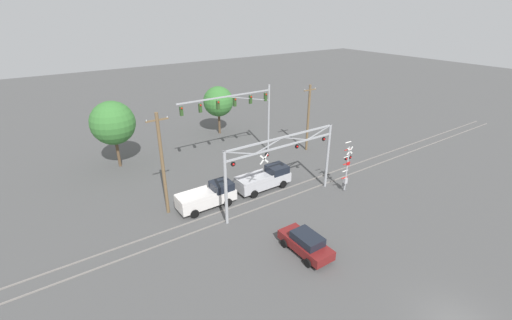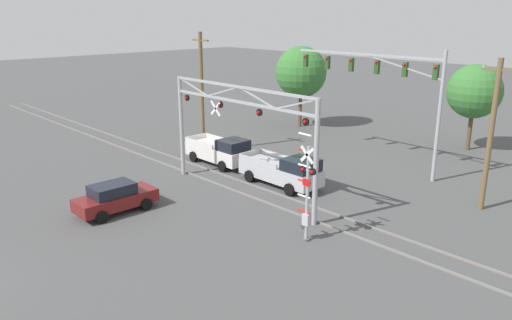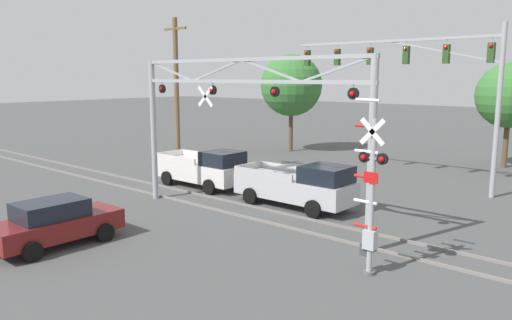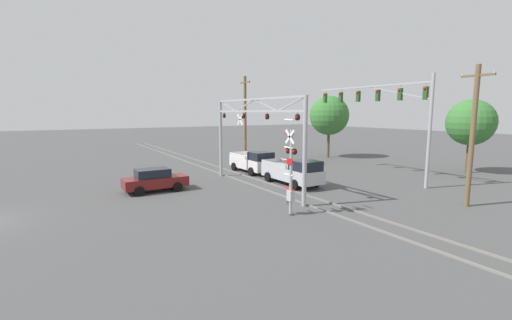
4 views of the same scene
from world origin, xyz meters
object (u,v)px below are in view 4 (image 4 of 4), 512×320
(crossing_signal_mast, at_px, (290,175))
(utility_pole_left, at_px, (245,121))
(background_tree_beyond_span, at_px, (471,123))
(pickup_truck_following, at_px, (253,162))
(utility_pole_right, at_px, (473,135))
(pickup_truck_lead, at_px, (293,172))
(background_tree_far_left_verge, at_px, (329,116))
(traffic_signal_span, at_px, (391,107))
(crossing_gantry, at_px, (254,129))
(sedan_waiting, at_px, (155,180))

(crossing_signal_mast, height_order, utility_pole_left, utility_pole_left)
(background_tree_beyond_span, bearing_deg, pickup_truck_following, -121.66)
(utility_pole_right, bearing_deg, pickup_truck_lead, -152.99)
(background_tree_far_left_verge, bearing_deg, crossing_signal_mast, -47.65)
(traffic_signal_span, relative_size, utility_pole_right, 1.42)
(utility_pole_left, bearing_deg, crossing_gantry, -25.55)
(pickup_truck_lead, height_order, background_tree_beyond_span, background_tree_beyond_span)
(traffic_signal_span, distance_m, utility_pole_left, 13.63)
(traffic_signal_span, xyz_separation_m, sedan_waiting, (-5.80, -17.00, -5.07))
(crossing_signal_mast, distance_m, background_tree_beyond_span, 21.51)
(background_tree_beyond_span, bearing_deg, utility_pole_left, -131.44)
(pickup_truck_lead, distance_m, utility_pole_left, 10.24)
(pickup_truck_lead, relative_size, pickup_truck_following, 1.06)
(sedan_waiting, bearing_deg, crossing_signal_mast, 27.02)
(sedan_waiting, distance_m, background_tree_far_left_verge, 24.18)
(crossing_gantry, distance_m, pickup_truck_following, 7.21)
(utility_pole_right, distance_m, background_tree_beyond_span, 12.90)
(pickup_truck_following, distance_m, sedan_waiting, 9.99)
(pickup_truck_following, height_order, background_tree_far_left_verge, background_tree_far_left_verge)
(background_tree_beyond_span, bearing_deg, crossing_signal_mast, -84.79)
(pickup_truck_lead, relative_size, background_tree_beyond_span, 0.84)
(traffic_signal_span, distance_m, utility_pole_right, 8.01)
(pickup_truck_following, xyz_separation_m, utility_pole_left, (-3.40, 1.11, 3.63))
(crossing_gantry, relative_size, sedan_waiting, 2.68)
(pickup_truck_lead, relative_size, sedan_waiting, 1.29)
(crossing_signal_mast, bearing_deg, crossing_gantry, 165.49)
(background_tree_beyond_span, relative_size, background_tree_far_left_verge, 0.89)
(utility_pole_right, bearing_deg, utility_pole_left, -168.73)
(utility_pole_right, bearing_deg, crossing_signal_mast, -112.04)
(pickup_truck_lead, distance_m, sedan_waiting, 10.05)
(sedan_waiting, relative_size, background_tree_beyond_span, 0.65)
(traffic_signal_span, relative_size, background_tree_beyond_span, 1.74)
(pickup_truck_following, bearing_deg, crossing_gantry, -29.74)
(crossing_gantry, height_order, sedan_waiting, crossing_gantry)
(crossing_signal_mast, bearing_deg, utility_pole_right, 67.96)
(utility_pole_left, bearing_deg, crossing_signal_mast, -21.10)
(sedan_waiting, xyz_separation_m, utility_pole_right, (13.24, 14.57, 3.37))
(pickup_truck_lead, height_order, pickup_truck_following, same)
(utility_pole_left, bearing_deg, traffic_signal_span, 27.71)
(utility_pole_left, xyz_separation_m, background_tree_far_left_verge, (-0.93, 12.02, 0.42))
(traffic_signal_span, distance_m, pickup_truck_lead, 9.31)
(sedan_waiting, bearing_deg, crossing_gantry, 66.76)
(crossing_gantry, xyz_separation_m, utility_pole_right, (10.49, 8.16, -0.11))
(crossing_signal_mast, bearing_deg, traffic_signal_span, 105.73)
(traffic_signal_span, distance_m, sedan_waiting, 18.66)
(crossing_signal_mast, relative_size, background_tree_far_left_verge, 0.69)
(crossing_signal_mast, distance_m, pickup_truck_lead, 7.73)
(pickup_truck_lead, bearing_deg, traffic_signal_span, 71.53)
(utility_pole_right, bearing_deg, background_tree_beyond_span, 117.38)
(traffic_signal_span, relative_size, utility_pole_left, 1.28)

